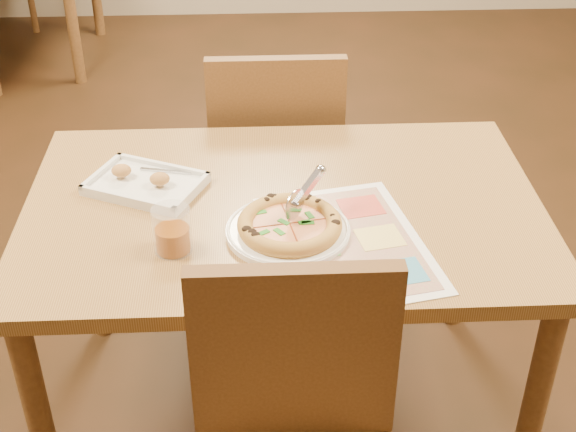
{
  "coord_description": "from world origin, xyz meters",
  "views": [
    {
      "loc": [
        -0.07,
        -1.7,
        1.8
      ],
      "look_at": [
        0.01,
        -0.14,
        0.77
      ],
      "focal_mm": 50.0,
      "sensor_mm": 36.0,
      "label": 1
    }
  ],
  "objects_px": {
    "plate": "(288,231)",
    "pizza": "(290,225)",
    "pizza_cutter": "(304,193)",
    "dining_table": "(283,231)",
    "appetizer_tray": "(145,184)",
    "menu": "(347,243)",
    "chair_near": "(297,430)",
    "glass_tumbler": "(172,233)",
    "chair_far": "(276,144)"
  },
  "relations": [
    {
      "from": "chair_far",
      "to": "appetizer_tray",
      "type": "distance_m",
      "value": 0.64
    },
    {
      "from": "plate",
      "to": "pizza_cutter",
      "type": "distance_m",
      "value": 0.1
    },
    {
      "from": "chair_far",
      "to": "appetizer_tray",
      "type": "xyz_separation_m",
      "value": [
        -0.35,
        -0.51,
        0.17
      ]
    },
    {
      "from": "pizza",
      "to": "menu",
      "type": "relative_size",
      "value": 0.51
    },
    {
      "from": "dining_table",
      "to": "chair_near",
      "type": "bearing_deg",
      "value": -90.0
    },
    {
      "from": "chair_near",
      "to": "menu",
      "type": "distance_m",
      "value": 0.47
    },
    {
      "from": "plate",
      "to": "pizza",
      "type": "bearing_deg",
      "value": -48.58
    },
    {
      "from": "chair_near",
      "to": "pizza_cutter",
      "type": "bearing_deg",
      "value": 85.01
    },
    {
      "from": "dining_table",
      "to": "pizza_cutter",
      "type": "bearing_deg",
      "value": -63.82
    },
    {
      "from": "pizza",
      "to": "pizza_cutter",
      "type": "relative_size",
      "value": 1.94
    },
    {
      "from": "chair_near",
      "to": "pizza",
      "type": "bearing_deg",
      "value": 88.89
    },
    {
      "from": "pizza_cutter",
      "to": "menu",
      "type": "relative_size",
      "value": 0.26
    },
    {
      "from": "pizza",
      "to": "menu",
      "type": "xyz_separation_m",
      "value": [
        0.13,
        -0.04,
        -0.03
      ]
    },
    {
      "from": "dining_table",
      "to": "chair_near",
      "type": "height_order",
      "value": "chair_near"
    },
    {
      "from": "glass_tumbler",
      "to": "menu",
      "type": "distance_m",
      "value": 0.4
    },
    {
      "from": "chair_near",
      "to": "appetizer_tray",
      "type": "height_order",
      "value": "chair_near"
    },
    {
      "from": "chair_far",
      "to": "pizza",
      "type": "distance_m",
      "value": 0.76
    },
    {
      "from": "plate",
      "to": "menu",
      "type": "bearing_deg",
      "value": -19.72
    },
    {
      "from": "chair_near",
      "to": "menu",
      "type": "height_order",
      "value": "chair_near"
    },
    {
      "from": "chair_far",
      "to": "plate",
      "type": "bearing_deg",
      "value": 90.41
    },
    {
      "from": "dining_table",
      "to": "pizza",
      "type": "height_order",
      "value": "pizza"
    },
    {
      "from": "chair_far",
      "to": "menu",
      "type": "relative_size",
      "value": 0.97
    },
    {
      "from": "menu",
      "to": "dining_table",
      "type": "bearing_deg",
      "value": 127.42
    },
    {
      "from": "appetizer_tray",
      "to": "menu",
      "type": "relative_size",
      "value": 0.69
    },
    {
      "from": "chair_near",
      "to": "chair_far",
      "type": "bearing_deg",
      "value": 90.0
    },
    {
      "from": "pizza",
      "to": "appetizer_tray",
      "type": "distance_m",
      "value": 0.43
    },
    {
      "from": "chair_near",
      "to": "chair_far",
      "type": "relative_size",
      "value": 1.0
    },
    {
      "from": "pizza",
      "to": "appetizer_tray",
      "type": "relative_size",
      "value": 0.74
    },
    {
      "from": "appetizer_tray",
      "to": "glass_tumbler",
      "type": "xyz_separation_m",
      "value": [
        0.09,
        -0.28,
        0.04
      ]
    },
    {
      "from": "plate",
      "to": "appetizer_tray",
      "type": "xyz_separation_m",
      "value": [
        -0.36,
        0.23,
        0.0
      ]
    },
    {
      "from": "chair_near",
      "to": "plate",
      "type": "height_order",
      "value": "chair_near"
    },
    {
      "from": "chair_far",
      "to": "glass_tumbler",
      "type": "bearing_deg",
      "value": 71.76
    },
    {
      "from": "dining_table",
      "to": "chair_far",
      "type": "height_order",
      "value": "chair_far"
    },
    {
      "from": "glass_tumbler",
      "to": "plate",
      "type": "bearing_deg",
      "value": 11.45
    },
    {
      "from": "pizza_cutter",
      "to": "glass_tumbler",
      "type": "relative_size",
      "value": 1.16
    },
    {
      "from": "plate",
      "to": "pizza",
      "type": "distance_m",
      "value": 0.02
    },
    {
      "from": "dining_table",
      "to": "appetizer_tray",
      "type": "distance_m",
      "value": 0.38
    },
    {
      "from": "pizza_cutter",
      "to": "appetizer_tray",
      "type": "relative_size",
      "value": 0.38
    },
    {
      "from": "chair_near",
      "to": "dining_table",
      "type": "bearing_deg",
      "value": 90.0
    },
    {
      "from": "dining_table",
      "to": "chair_near",
      "type": "relative_size",
      "value": 2.77
    },
    {
      "from": "appetizer_tray",
      "to": "menu",
      "type": "xyz_separation_m",
      "value": [
        0.49,
        -0.27,
        -0.01
      ]
    },
    {
      "from": "appetizer_tray",
      "to": "menu",
      "type": "bearing_deg",
      "value": -29.01
    },
    {
      "from": "dining_table",
      "to": "plate",
      "type": "xyz_separation_m",
      "value": [
        0.01,
        -0.14,
        0.09
      ]
    },
    {
      "from": "plate",
      "to": "pizza",
      "type": "relative_size",
      "value": 1.19
    },
    {
      "from": "glass_tumbler",
      "to": "dining_table",
      "type": "bearing_deg",
      "value": 35.94
    },
    {
      "from": "dining_table",
      "to": "appetizer_tray",
      "type": "height_order",
      "value": "appetizer_tray"
    },
    {
      "from": "chair_near",
      "to": "appetizer_tray",
      "type": "distance_m",
      "value": 0.79
    },
    {
      "from": "pizza_cutter",
      "to": "dining_table",
      "type": "bearing_deg",
      "value": 63.23
    },
    {
      "from": "pizza_cutter",
      "to": "plate",
      "type": "bearing_deg",
      "value": 175.47
    },
    {
      "from": "glass_tumbler",
      "to": "pizza_cutter",
      "type": "bearing_deg",
      "value": 17.84
    }
  ]
}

